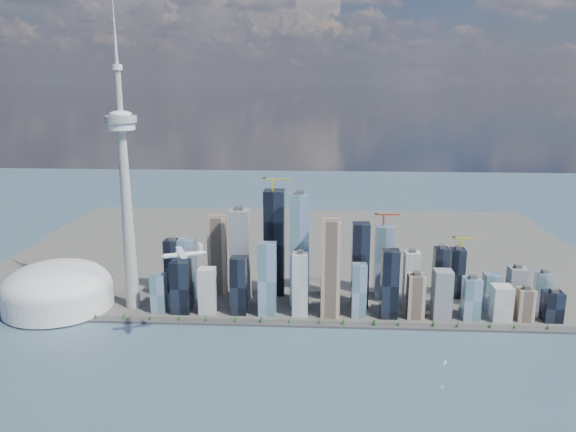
# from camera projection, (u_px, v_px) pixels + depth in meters

# --- Properties ---
(ground) EXTENTS (4000.00, 4000.00, 0.00)m
(ground) POSITION_uv_depth(u_px,v_px,m) (279.00, 404.00, 749.26)
(ground) COLOR #364E5F
(ground) RESTS_ON ground
(seawall) EXTENTS (1100.00, 22.00, 4.00)m
(seawall) POSITION_uv_depth(u_px,v_px,m) (289.00, 324.00, 991.43)
(seawall) COLOR #383838
(seawall) RESTS_ON ground
(land) EXTENTS (1400.00, 900.00, 3.00)m
(land) POSITION_uv_depth(u_px,v_px,m) (299.00, 250.00, 1428.29)
(land) COLOR #4C4C47
(land) RESTS_ON ground
(shoreline_trees) EXTENTS (960.53, 7.20, 8.80)m
(shoreline_trees) POSITION_uv_depth(u_px,v_px,m) (289.00, 320.00, 989.84)
(shoreline_trees) COLOR #3F2D1E
(shoreline_trees) RESTS_ON seawall
(skyscraper_cluster) EXTENTS (736.00, 142.00, 237.15)m
(skyscraper_cluster) POSITION_uv_depth(u_px,v_px,m) (323.00, 270.00, 1055.68)
(skyscraper_cluster) COLOR black
(skyscraper_cluster) RESTS_ON land
(needle_tower) EXTENTS (56.00, 56.00, 550.50)m
(needle_tower) POSITION_uv_depth(u_px,v_px,m) (125.00, 186.00, 1011.62)
(needle_tower) COLOR gray
(needle_tower) RESTS_ON land
(dome_stadium) EXTENTS (200.00, 200.00, 86.00)m
(dome_stadium) POSITION_uv_depth(u_px,v_px,m) (58.00, 289.00, 1055.76)
(dome_stadium) COLOR silver
(dome_stadium) RESTS_ON land
(airplane) EXTENTS (68.19, 61.10, 17.28)m
(airplane) POSITION_uv_depth(u_px,v_px,m) (184.00, 254.00, 858.49)
(airplane) COLOR white
(airplane) RESTS_ON ground
(sailboat_west) EXTENTS (6.01, 2.71, 8.31)m
(sailboat_west) POSITION_uv_depth(u_px,v_px,m) (442.00, 386.00, 787.16)
(sailboat_west) COLOR white
(sailboat_west) RESTS_ON ground
(sailboat_east) EXTENTS (6.55, 3.50, 9.18)m
(sailboat_east) POSITION_uv_depth(u_px,v_px,m) (445.00, 362.00, 854.38)
(sailboat_east) COLOR white
(sailboat_east) RESTS_ON ground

